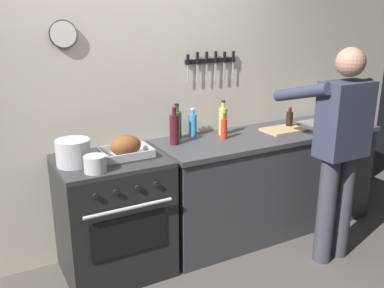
{
  "coord_description": "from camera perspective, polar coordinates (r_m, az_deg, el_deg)",
  "views": [
    {
      "loc": [
        -1.06,
        -1.75,
        1.88
      ],
      "look_at": [
        0.36,
        0.85,
        0.96
      ],
      "focal_mm": 39.4,
      "sensor_mm": 36.0,
      "label": 1
    }
  ],
  "objects": [
    {
      "name": "wall_back",
      "position": [
        3.33,
        -9.71,
        6.97
      ],
      "size": [
        6.0,
        0.13,
        2.6
      ],
      "color": "beige",
      "rests_on": "ground"
    },
    {
      "name": "counter_block",
      "position": [
        3.83,
        10.21,
        -4.84
      ],
      "size": [
        2.03,
        0.65,
        0.9
      ],
      "color": "#38383D",
      "rests_on": "ground"
    },
    {
      "name": "stove",
      "position": [
        3.2,
        -10.52,
        -9.58
      ],
      "size": [
        0.76,
        0.67,
        0.9
      ],
      "color": "black",
      "rests_on": "ground"
    },
    {
      "name": "person_cook",
      "position": [
        3.33,
        19.32,
        0.06
      ],
      "size": [
        0.51,
        0.63,
        1.66
      ],
      "rotation": [
        0.0,
        0.0,
        1.7
      ],
      "color": "#383842",
      "rests_on": "ground"
    },
    {
      "name": "roasting_pan",
      "position": [
        3.02,
        -8.94,
        -0.53
      ],
      "size": [
        0.35,
        0.26,
        0.16
      ],
      "color": "#B7B7BC",
      "rests_on": "stove"
    },
    {
      "name": "stock_pot",
      "position": [
        2.93,
        -15.78,
        -1.11
      ],
      "size": [
        0.23,
        0.23,
        0.18
      ],
      "color": "#B7B7BC",
      "rests_on": "stove"
    },
    {
      "name": "saucepan",
      "position": [
        2.78,
        -12.97,
        -2.64
      ],
      "size": [
        0.15,
        0.15,
        0.11
      ],
      "color": "#B7B7BC",
      "rests_on": "stove"
    },
    {
      "name": "cutting_board",
      "position": [
        3.77,
        12.3,
        1.9
      ],
      "size": [
        0.36,
        0.24,
        0.02
      ],
      "primitive_type": "cube",
      "color": "tan",
      "rests_on": "counter_block"
    },
    {
      "name": "bottle_soy_sauce",
      "position": [
        3.86,
        13.05,
        3.28
      ],
      "size": [
        0.06,
        0.06,
        0.19
      ],
      "color": "black",
      "rests_on": "counter_block"
    },
    {
      "name": "bottle_olive_oil",
      "position": [
        3.41,
        -2.07,
        2.65
      ],
      "size": [
        0.08,
        0.08,
        0.29
      ],
      "color": "#385623",
      "rests_on": "counter_block"
    },
    {
      "name": "bottle_wine_red",
      "position": [
        3.27,
        -2.4,
        2.07
      ],
      "size": [
        0.07,
        0.07,
        0.3
      ],
      "color": "#47141E",
      "rests_on": "counter_block"
    },
    {
      "name": "bottle_cooking_oil",
      "position": [
        3.55,
        4.2,
        3.2
      ],
      "size": [
        0.07,
        0.07,
        0.29
      ],
      "color": "gold",
      "rests_on": "counter_block"
    },
    {
      "name": "bottle_hot_sauce",
      "position": [
        3.43,
        4.36,
        2.13
      ],
      "size": [
        0.05,
        0.05,
        0.21
      ],
      "color": "red",
      "rests_on": "counter_block"
    },
    {
      "name": "bottle_dish_soap",
      "position": [
        3.51,
        0.1,
        2.67
      ],
      "size": [
        0.07,
        0.07,
        0.24
      ],
      "color": "#338CCC",
      "rests_on": "counter_block"
    }
  ]
}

